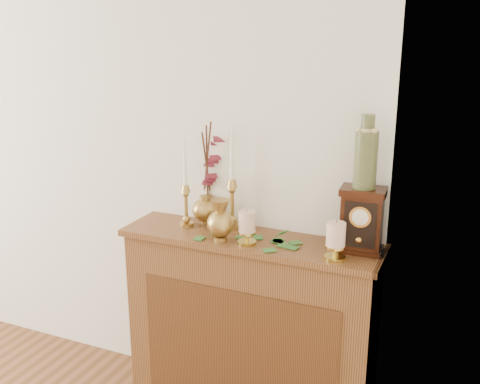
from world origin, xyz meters
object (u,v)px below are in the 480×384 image
at_px(ginger_jar, 211,176).
at_px(ceramic_vase, 366,156).
at_px(mantel_clock, 362,221).
at_px(candlestick_center, 232,195).
at_px(candlestick_left, 186,199).
at_px(bud_vase, 220,221).

bearing_deg(ginger_jar, ceramic_vase, -7.77).
bearing_deg(mantel_clock, candlestick_center, 171.67).
distance_m(mantel_clock, ceramic_vase, 0.29).
xyz_separation_m(candlestick_left, bud_vase, (0.24, -0.12, -0.04)).
distance_m(candlestick_center, bud_vase, 0.20).
xyz_separation_m(candlestick_left, candlestick_center, (0.22, 0.07, 0.02)).
xyz_separation_m(ginger_jar, mantel_clock, (0.77, -0.11, -0.09)).
bearing_deg(ceramic_vase, candlestick_left, -178.73).
bearing_deg(candlestick_left, candlestick_center, 17.09).
relative_size(mantel_clock, ceramic_vase, 0.92).
distance_m(candlestick_center, ceramic_vase, 0.69).
height_order(candlestick_center, ceramic_vase, ceramic_vase).
bearing_deg(candlestick_center, candlestick_left, -162.91).
height_order(candlestick_left, ginger_jar, ginger_jar).
height_order(bud_vase, ceramic_vase, ceramic_vase).
distance_m(ginger_jar, mantel_clock, 0.79).
bearing_deg(ceramic_vase, ginger_jar, 172.23).
bearing_deg(bud_vase, candlestick_center, 97.54).
bearing_deg(candlestick_center, mantel_clock, -4.53).
bearing_deg(mantel_clock, candlestick_left, 177.29).
height_order(candlestick_center, mantel_clock, candlestick_center).
bearing_deg(bud_vase, candlestick_left, 154.05).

